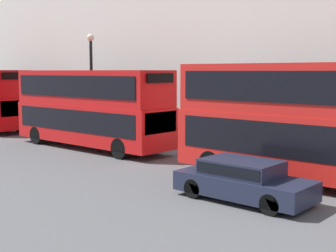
{
  "coord_description": "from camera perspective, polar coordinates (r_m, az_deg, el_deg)",
  "views": [
    {
      "loc": [
        -14.38,
        -3.23,
        4.13
      ],
      "look_at": [
        0.48,
        9.83,
        1.81
      ],
      "focal_mm": 50.0,
      "sensor_mm": 36.0,
      "label": 1
    }
  ],
  "objects": [
    {
      "name": "bus_second_in_queue",
      "position": [
        25.31,
        -9.39,
        2.48
      ],
      "size": [
        2.59,
        10.13,
        4.18
      ],
      "color": "red",
      "rests_on": "ground"
    },
    {
      "name": "car_hatchback",
      "position": [
        15.23,
        9.13,
        -6.4
      ],
      "size": [
        1.86,
        4.4,
        1.32
      ],
      "color": "#1E2338",
      "rests_on": "ground"
    },
    {
      "name": "bus_leading",
      "position": [
        17.66,
        16.65,
        0.91
      ],
      "size": [
        2.59,
        10.12,
        4.42
      ],
      "color": "red",
      "rests_on": "ground"
    },
    {
      "name": "street_lamp",
      "position": [
        28.56,
        -9.33,
        6.21
      ],
      "size": [
        0.44,
        0.44,
        6.34
      ],
      "color": "black",
      "rests_on": "ground"
    }
  ]
}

